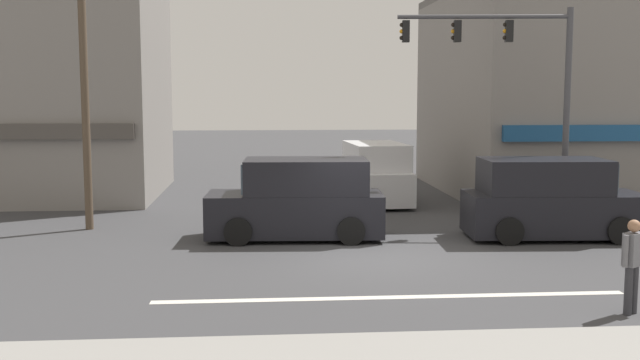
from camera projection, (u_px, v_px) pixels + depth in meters
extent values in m
plane|color=#3D3D3F|center=(366.00, 257.00, 17.57)|extent=(120.00, 120.00, 0.00)
cube|color=silver|center=(392.00, 297.00, 14.10)|extent=(9.00, 0.24, 0.01)
cube|color=gray|center=(17.00, 82.00, 27.76)|extent=(10.37, 8.14, 8.44)
cube|color=gray|center=(623.00, 95.00, 28.80)|extent=(13.81, 11.00, 7.47)
cylinder|color=brown|center=(85.00, 99.00, 20.73)|extent=(0.22, 0.22, 7.35)
cylinder|color=#47474C|center=(566.00, 119.00, 21.12)|extent=(0.18, 0.18, 6.20)
cylinder|color=#47474C|center=(484.00, 17.00, 20.86)|extent=(4.78, 0.64, 0.12)
cube|color=black|center=(509.00, 31.00, 20.89)|extent=(0.22, 0.26, 0.60)
sphere|color=black|center=(505.00, 25.00, 20.87)|extent=(0.12, 0.12, 0.12)
sphere|color=orange|center=(505.00, 31.00, 20.89)|extent=(0.12, 0.12, 0.12)
sphere|color=black|center=(505.00, 38.00, 20.91)|extent=(0.12, 0.12, 0.12)
cube|color=black|center=(457.00, 31.00, 20.93)|extent=(0.22, 0.26, 0.60)
sphere|color=black|center=(453.00, 25.00, 20.91)|extent=(0.12, 0.12, 0.12)
sphere|color=orange|center=(453.00, 31.00, 20.94)|extent=(0.12, 0.12, 0.12)
sphere|color=black|center=(453.00, 38.00, 20.96)|extent=(0.12, 0.12, 0.12)
cube|color=black|center=(406.00, 31.00, 20.98)|extent=(0.22, 0.26, 0.60)
sphere|color=black|center=(402.00, 25.00, 20.96)|extent=(0.12, 0.12, 0.12)
sphere|color=orange|center=(402.00, 31.00, 20.98)|extent=(0.12, 0.12, 0.12)
sphere|color=black|center=(401.00, 38.00, 21.00)|extent=(0.12, 0.12, 0.12)
cube|color=black|center=(295.00, 214.00, 19.74)|extent=(4.68, 2.05, 1.10)
cube|color=black|center=(306.00, 176.00, 19.64)|extent=(3.28, 1.95, 0.90)
cube|color=#475666|center=(244.00, 176.00, 19.59)|extent=(0.14, 1.66, 0.76)
cylinder|color=black|center=(238.00, 232.00, 18.82)|extent=(0.73, 0.23, 0.72)
cylinder|color=black|center=(243.00, 219.00, 20.65)|extent=(0.73, 0.23, 0.72)
cylinder|color=black|center=(351.00, 231.00, 18.91)|extent=(0.73, 0.23, 0.72)
cylinder|color=black|center=(346.00, 219.00, 20.74)|extent=(0.73, 0.23, 0.72)
cube|color=black|center=(554.00, 213.00, 19.79)|extent=(4.69, 2.08, 1.10)
cube|color=black|center=(544.00, 176.00, 19.66)|extent=(3.29, 1.96, 0.90)
cube|color=#475666|center=(605.00, 176.00, 19.70)|extent=(0.15, 1.66, 0.76)
cylinder|color=black|center=(593.00, 219.00, 20.77)|extent=(0.73, 0.24, 0.72)
cylinder|color=black|center=(621.00, 231.00, 18.94)|extent=(0.73, 0.24, 0.72)
cylinder|color=black|center=(491.00, 219.00, 20.70)|extent=(0.73, 0.24, 0.72)
cylinder|color=black|center=(509.00, 231.00, 18.87)|extent=(0.73, 0.24, 0.72)
cube|color=silver|center=(374.00, 184.00, 26.26)|extent=(2.12, 4.71, 1.10)
cube|color=silver|center=(376.00, 156.00, 25.85)|extent=(2.00, 3.31, 0.90)
cube|color=#475666|center=(366.00, 152.00, 27.44)|extent=(1.66, 0.16, 0.76)
cylinder|color=black|center=(341.00, 188.00, 27.57)|extent=(0.24, 0.73, 0.72)
cylinder|color=black|center=(390.00, 187.00, 27.83)|extent=(0.24, 0.73, 0.72)
cylinder|color=black|center=(356.00, 198.00, 24.77)|extent=(0.24, 0.73, 0.72)
cylinder|color=black|center=(410.00, 197.00, 25.02)|extent=(0.24, 0.73, 0.72)
cylinder|color=#333338|center=(628.00, 291.00, 12.95)|extent=(0.14, 0.14, 0.86)
cylinder|color=#333338|center=(634.00, 289.00, 13.06)|extent=(0.14, 0.14, 0.86)
cube|color=slate|center=(633.00, 249.00, 12.92)|extent=(0.42, 0.38, 0.58)
sphere|color=#9E7051|center=(634.00, 226.00, 12.87)|extent=(0.22, 0.22, 0.22)
cylinder|color=slate|center=(626.00, 251.00, 12.77)|extent=(0.09, 0.09, 0.56)
cylinder|color=slate|center=(640.00, 248.00, 13.07)|extent=(0.09, 0.09, 0.56)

